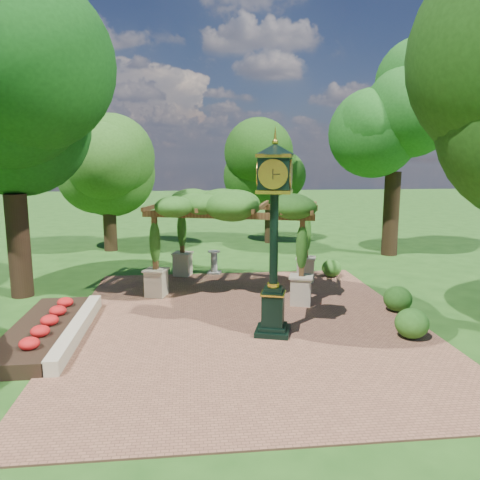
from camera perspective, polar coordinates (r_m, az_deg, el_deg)
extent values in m
plane|color=#1E4714|center=(12.80, 1.22, -11.67)|extent=(120.00, 120.00, 0.00)
cube|color=brown|center=(13.73, 0.68, -10.08)|extent=(10.00, 12.00, 0.04)
cube|color=#C6B793|center=(13.46, -19.22, -10.24)|extent=(0.35, 5.00, 0.40)
cube|color=red|center=(13.70, -22.94, -10.21)|extent=(1.50, 5.00, 0.36)
cube|color=black|center=(12.91, 4.02, -11.00)|extent=(1.12, 1.12, 0.14)
cube|color=black|center=(12.70, 4.05, -8.43)|extent=(0.70, 0.70, 1.02)
cube|color=gold|center=(12.57, 4.07, -6.48)|extent=(0.79, 0.79, 0.05)
cylinder|color=black|center=(12.24, 4.16, 0.12)|extent=(0.28, 0.28, 2.59)
cube|color=black|center=(12.07, 4.26, 8.07)|extent=(0.98, 0.98, 0.79)
cylinder|color=beige|center=(11.67, 4.04, 8.01)|extent=(0.66, 0.23, 0.68)
cone|color=black|center=(12.07, 4.29, 11.01)|extent=(1.26, 1.26, 0.28)
sphere|color=gold|center=(12.08, 4.30, 11.81)|extent=(0.16, 0.16, 0.16)
cube|color=#BFB08E|center=(16.40, -10.17, -5.21)|extent=(0.80, 0.80, 0.89)
cube|color=brown|center=(16.09, -10.32, -0.35)|extent=(0.20, 0.20, 1.83)
cube|color=#BFB08E|center=(15.38, 7.43, -6.14)|extent=(0.80, 0.80, 0.89)
cube|color=brown|center=(15.05, 7.55, -0.97)|extent=(0.20, 0.20, 1.83)
cube|color=#BFB08E|center=(19.11, -7.01, -2.98)|extent=(0.80, 0.80, 0.89)
cube|color=brown|center=(18.85, -7.10, 1.21)|extent=(0.20, 0.20, 1.83)
cube|color=#BFB08E|center=(18.25, 7.99, -3.61)|extent=(0.80, 0.80, 0.89)
cube|color=brown|center=(17.98, 8.10, 0.76)|extent=(0.20, 0.20, 1.83)
cube|color=brown|center=(15.24, -1.71, 3.02)|extent=(5.53, 1.80, 0.22)
cube|color=brown|center=(18.13, 0.32, 4.11)|extent=(5.53, 1.80, 0.22)
ellipsoid|color=#234E16|center=(16.65, -0.61, 4.53)|extent=(6.53, 5.08, 0.99)
cube|color=#9A9A92|center=(19.46, -3.17, -4.01)|extent=(0.65, 0.65, 0.10)
cylinder|color=#9A9A92|center=(19.36, -3.18, -2.75)|extent=(0.33, 0.33, 0.88)
cylinder|color=#9A9A92|center=(19.27, -3.19, -1.41)|extent=(0.61, 0.61, 0.05)
ellipsoid|color=#2B621C|center=(13.27, 20.21, -9.52)|extent=(1.12, 1.12, 0.79)
ellipsoid|color=#214D15|center=(15.37, 18.68, -6.81)|extent=(1.03, 1.03, 0.78)
ellipsoid|color=#275719|center=(19.10, 11.10, -3.39)|extent=(0.90, 0.90, 0.70)
cylinder|color=black|center=(17.65, -25.34, -0.66)|extent=(0.74, 0.74, 3.54)
ellipsoid|color=#0F3B0E|center=(17.49, -26.46, 14.23)|extent=(5.19, 5.19, 5.59)
cylinder|color=#332213|center=(25.11, -15.57, 1.87)|extent=(0.67, 0.67, 2.77)
ellipsoid|color=#264F16|center=(24.89, -15.95, 10.03)|extent=(4.77, 4.77, 4.37)
cylinder|color=#382916|center=(26.63, 3.65, 2.16)|extent=(0.57, 0.57, 2.32)
ellipsoid|color=#1A4010|center=(26.40, 3.72, 8.61)|extent=(3.43, 3.43, 3.66)
cylinder|color=#301F12|center=(24.17, 17.93, 3.06)|extent=(0.77, 0.77, 4.11)
ellipsoid|color=#1B5418|center=(24.17, 18.62, 15.62)|extent=(4.30, 4.30, 6.48)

